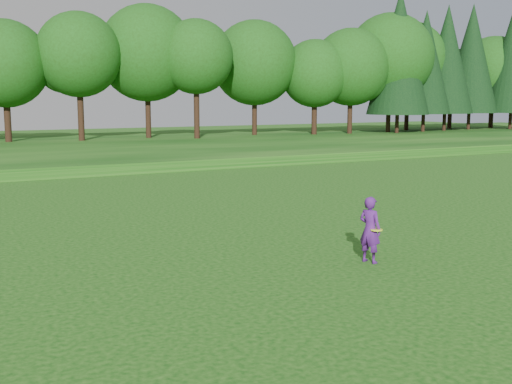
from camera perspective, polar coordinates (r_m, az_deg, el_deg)
name	(u,v)px	position (r m, az deg, el deg)	size (l,w,h in m)	color
ground	(262,262)	(15.90, 0.57, -6.22)	(140.00, 140.00, 0.00)	#0C3F0C
berm	(30,150)	(48.18, -19.48, 3.50)	(130.00, 30.00, 0.60)	#0C3F0C
walking_path	(75,175)	(34.51, -15.76, 1.44)	(130.00, 1.60, 0.04)	gray
treeline	(15,42)	(52.15, -20.63, 12.37)	(104.00, 7.00, 15.00)	#1B420F
woman	(370,230)	(15.91, 10.10, -3.32)	(0.55, 0.69, 1.64)	#4E1970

